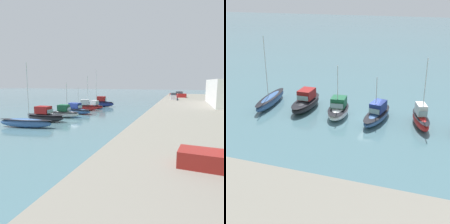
# 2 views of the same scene
# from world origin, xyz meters

# --- Properties ---
(ground_plane) EXTENTS (320.00, 320.00, 0.00)m
(ground_plane) POSITION_xyz_m (0.00, 0.00, 0.00)
(ground_plane) COLOR #476B75
(moored_boat_0) EXTENTS (2.51, 6.66, 2.88)m
(moored_boat_0) POSITION_xyz_m (-15.56, 0.88, 1.07)
(moored_boat_0) COLOR navy
(moored_boat_0) RESTS_ON ground_plane
(moored_boat_1) EXTENTS (2.79, 4.73, 9.92)m
(moored_boat_1) POSITION_xyz_m (-10.82, 0.70, 0.79)
(moored_boat_1) COLOR red
(moored_boat_1) RESTS_ON ground_plane
(moored_boat_2) EXTENTS (3.19, 5.81, 8.24)m
(moored_boat_2) POSITION_xyz_m (-6.20, 0.21, 1.01)
(moored_boat_2) COLOR red
(moored_boat_2) RESTS_ON ground_plane
(moored_boat_3) EXTENTS (3.07, 7.28, 5.69)m
(moored_boat_3) POSITION_xyz_m (-1.01, 0.30, 0.86)
(moored_boat_3) COLOR #33568E
(moored_boat_3) RESTS_ON ground_plane
(moored_boat_4) EXTENTS (3.09, 5.86, 6.67)m
(moored_boat_4) POSITION_xyz_m (3.96, 0.42, 0.90)
(moored_boat_4) COLOR silver
(moored_boat_4) RESTS_ON ground_plane
(moored_boat_5) EXTENTS (2.46, 7.18, 2.66)m
(moored_boat_5) POSITION_xyz_m (8.92, -0.62, 0.98)
(moored_boat_5) COLOR black
(moored_boat_5) RESTS_ON ground_plane
(moored_boat_6) EXTENTS (2.56, 8.78, 9.61)m
(moored_boat_6) POSITION_xyz_m (14.22, -0.36, 0.76)
(moored_boat_6) COLOR #33568E
(moored_boat_6) RESTS_ON ground_plane
(parked_car_0) EXTENTS (2.29, 4.38, 2.16)m
(parked_car_0) POSITION_xyz_m (-41.36, 21.15, 2.22)
(parked_car_0) COLOR maroon
(parked_car_0) RESTS_ON quay_promenade
(parked_car_2) EXTENTS (4.36, 2.22, 2.16)m
(parked_car_2) POSITION_xyz_m (-30.88, 19.17, 2.22)
(parked_car_2) COLOR silver
(parked_car_2) RESTS_ON quay_promenade
(pickup_truck_1) EXTENTS (2.44, 4.90, 1.90)m
(pickup_truck_1) POSITION_xyz_m (-48.72, 20.03, 2.12)
(pickup_truck_1) COLOR maroon
(pickup_truck_1) RESTS_ON quay_promenade
(person_on_quay) EXTENTS (0.40, 0.40, 2.14)m
(person_on_quay) POSITION_xyz_m (-26.97, 20.54, 2.40)
(person_on_quay) COLOR #232838
(person_on_quay) RESTS_ON quay_promenade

